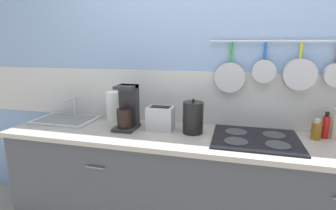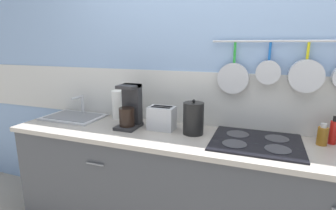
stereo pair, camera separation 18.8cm
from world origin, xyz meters
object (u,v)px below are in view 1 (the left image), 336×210
object	(u,v)px
paper_towel_roll	(113,106)
bottle_olive_oil	(336,123)
kettle	(193,118)
bottle_hot_sauce	(316,130)
coffee_maker	(127,110)
bottle_cooking_wine	(325,126)
toaster	(160,118)

from	to	relation	value
paper_towel_roll	bottle_olive_oil	world-z (taller)	bottle_olive_oil
kettle	bottle_hot_sauce	bearing A→B (deg)	5.53
coffee_maker	bottle_cooking_wine	distance (m)	1.43
paper_towel_roll	bottle_cooking_wine	xyz separation A→B (m)	(1.64, -0.03, -0.04)
bottle_olive_oil	paper_towel_roll	bearing A→B (deg)	178.56
bottle_hot_sauce	toaster	bearing A→B (deg)	-176.63
paper_towel_roll	toaster	bearing A→B (deg)	-17.20
bottle_hot_sauce	bottle_olive_oil	distance (m)	0.14
coffee_maker	toaster	xyz separation A→B (m)	(0.26, 0.03, -0.05)
kettle	bottle_cooking_wine	distance (m)	0.92
paper_towel_roll	bottle_cooking_wine	distance (m)	1.64
coffee_maker	bottle_olive_oil	world-z (taller)	coffee_maker
paper_towel_roll	bottle_hot_sauce	distance (m)	1.57
coffee_maker	bottle_olive_oil	bearing A→B (deg)	5.15
coffee_maker	kettle	xyz separation A→B (m)	(0.51, 0.01, -0.02)
toaster	bottle_cooking_wine	distance (m)	1.17
paper_towel_roll	coffee_maker	xyz separation A→B (m)	(0.21, -0.18, 0.02)
bottle_olive_oil	coffee_maker	bearing A→B (deg)	-174.85
coffee_maker	kettle	bearing A→B (deg)	1.59
bottle_hot_sauce	bottle_olive_oil	xyz separation A→B (m)	(0.13, 0.04, 0.05)
toaster	bottle_olive_oil	xyz separation A→B (m)	(1.23, 0.10, 0.02)
kettle	bottle_olive_oil	bearing A→B (deg)	7.02
bottle_cooking_wine	kettle	bearing A→B (deg)	-171.97
paper_towel_roll	bottle_olive_oil	xyz separation A→B (m)	(1.70, -0.04, -0.01)
bottle_cooking_wine	coffee_maker	bearing A→B (deg)	-174.27
coffee_maker	toaster	world-z (taller)	coffee_maker
bottle_hot_sauce	paper_towel_roll	bearing A→B (deg)	177.05
paper_towel_roll	bottle_cooking_wine	bearing A→B (deg)	-1.19
toaster	bottle_olive_oil	distance (m)	1.23
bottle_cooking_wine	bottle_olive_oil	bearing A→B (deg)	-8.27
kettle	bottle_olive_oil	distance (m)	0.98
kettle	bottle_olive_oil	world-z (taller)	same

